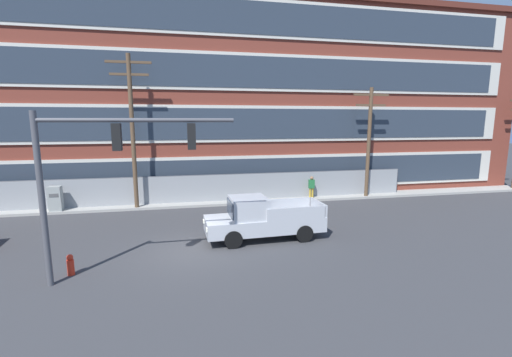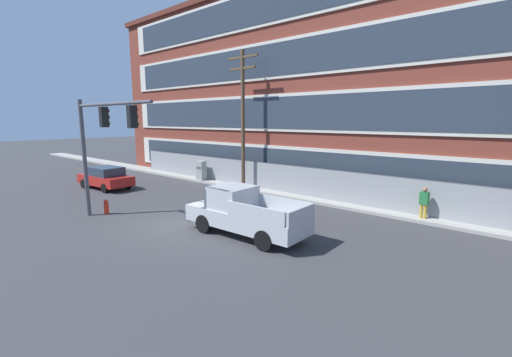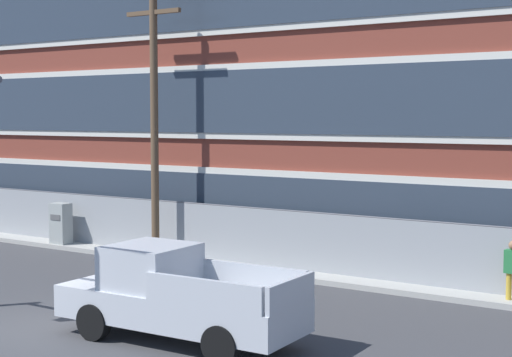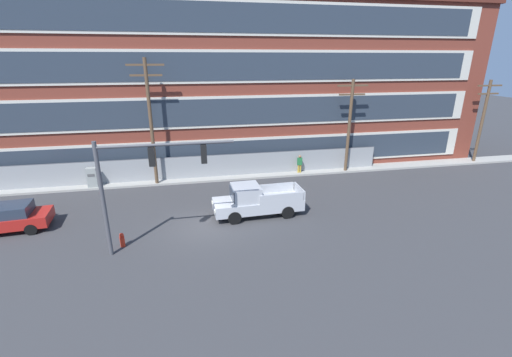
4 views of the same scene
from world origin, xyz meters
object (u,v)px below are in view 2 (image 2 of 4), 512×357
object	(u,v)px
sedan_red	(106,177)
utility_pole_near_corner	(243,114)
electrical_cabinet	(201,171)
fire_hydrant	(106,207)
pickup_truck_silver	(243,213)
traffic_signal_mast	(100,135)
pedestrian_near_cabinet	(424,202)

from	to	relation	value
sedan_red	utility_pole_near_corner	xyz separation A→B (m)	(7.73, 6.09, 4.41)
electrical_cabinet	fire_hydrant	world-z (taller)	electrical_cabinet
pickup_truck_silver	utility_pole_near_corner	bearing A→B (deg)	133.28
pickup_truck_silver	utility_pole_near_corner	world-z (taller)	utility_pole_near_corner
traffic_signal_mast	pedestrian_near_cabinet	bearing A→B (deg)	41.92
pickup_truck_silver	electrical_cabinet	distance (m)	13.12
fire_hydrant	pickup_truck_silver	bearing A→B (deg)	17.11
utility_pole_near_corner	fire_hydrant	xyz separation A→B (m)	(-1.13, -9.23, -4.83)
sedan_red	pickup_truck_silver	bearing A→B (deg)	-3.18
traffic_signal_mast	pedestrian_near_cabinet	size ratio (longest dim) A/B	3.80
electrical_cabinet	fire_hydrant	size ratio (longest dim) A/B	2.13
electrical_cabinet	fire_hydrant	xyz separation A→B (m)	(3.50, -9.31, -0.45)
traffic_signal_mast	pedestrian_near_cabinet	distance (m)	15.59
traffic_signal_mast	utility_pole_near_corner	world-z (taller)	utility_pole_near_corner
traffic_signal_mast	sedan_red	xyz separation A→B (m)	(-8.07, 3.84, -3.40)
traffic_signal_mast	fire_hydrant	world-z (taller)	traffic_signal_mast
electrical_cabinet	pedestrian_near_cabinet	xyz separation A→B (m)	(16.33, 0.17, 0.14)
pickup_truck_silver	fire_hydrant	bearing A→B (deg)	-162.89
traffic_signal_mast	pickup_truck_silver	size ratio (longest dim) A/B	1.14
pickup_truck_silver	utility_pole_near_corner	distance (m)	10.37
pickup_truck_silver	fire_hydrant	world-z (taller)	pickup_truck_silver
traffic_signal_mast	electrical_cabinet	world-z (taller)	traffic_signal_mast
pickup_truck_silver	electrical_cabinet	size ratio (longest dim) A/B	3.41
traffic_signal_mast	electrical_cabinet	size ratio (longest dim) A/B	3.87
utility_pole_near_corner	electrical_cabinet	world-z (taller)	utility_pole_near_corner
traffic_signal_mast	fire_hydrant	distance (m)	4.15
pedestrian_near_cabinet	fire_hydrant	world-z (taller)	pedestrian_near_cabinet
traffic_signal_mast	sedan_red	world-z (taller)	traffic_signal_mast
traffic_signal_mast	utility_pole_near_corner	bearing A→B (deg)	92.00
utility_pole_near_corner	electrical_cabinet	size ratio (longest dim) A/B	5.68
traffic_signal_mast	pickup_truck_silver	distance (m)	7.58
sedan_red	utility_pole_near_corner	bearing A→B (deg)	38.26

